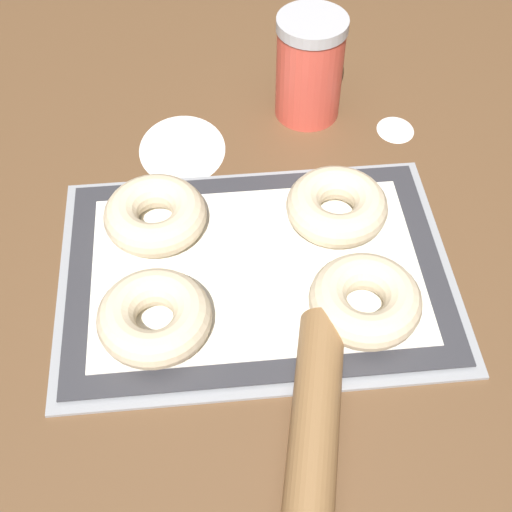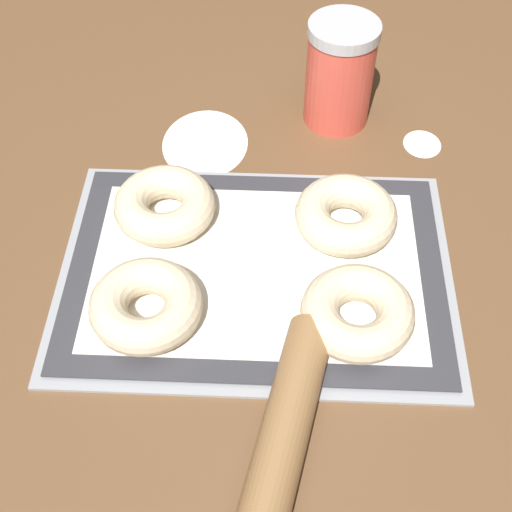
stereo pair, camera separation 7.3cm
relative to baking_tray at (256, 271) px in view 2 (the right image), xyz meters
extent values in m
plane|color=brown|center=(-0.01, 0.01, 0.00)|extent=(2.80, 2.80, 0.00)
cube|color=#93969B|center=(0.00, 0.00, 0.00)|extent=(0.47, 0.33, 0.01)
cube|color=#333338|center=(0.00, 0.00, 0.01)|extent=(0.44, 0.31, 0.00)
cube|color=silver|center=(0.00, 0.00, 0.01)|extent=(0.39, 0.25, 0.00)
torus|color=beige|center=(-0.12, -0.08, 0.03)|extent=(0.13, 0.13, 0.04)
torus|color=beige|center=(0.11, -0.08, 0.03)|extent=(0.13, 0.13, 0.04)
torus|color=beige|center=(-0.12, 0.08, 0.03)|extent=(0.13, 0.13, 0.04)
torus|color=beige|center=(0.11, 0.07, 0.03)|extent=(0.13, 0.13, 0.04)
cylinder|color=#DB4C3D|center=(0.10, 0.29, 0.06)|extent=(0.09, 0.09, 0.14)
cylinder|color=#B2B2B7|center=(0.10, 0.29, 0.14)|extent=(0.10, 0.10, 0.02)
cylinder|color=olive|center=(0.03, -0.24, 0.02)|extent=(0.12, 0.32, 0.05)
cylinder|color=olive|center=(0.07, -0.07, 0.02)|extent=(0.03, 0.05, 0.02)
ellipsoid|color=white|center=(-0.08, 0.23, 0.00)|extent=(0.12, 0.14, 0.00)
ellipsoid|color=white|center=(0.22, 0.24, 0.00)|extent=(0.05, 0.06, 0.00)
camera|label=1|loc=(-0.05, -0.52, 0.66)|focal=50.00mm
camera|label=2|loc=(0.02, -0.53, 0.66)|focal=50.00mm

